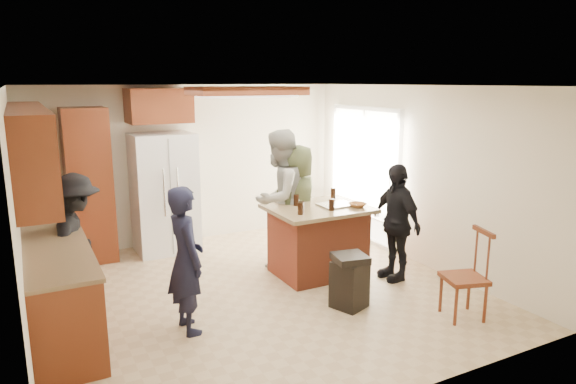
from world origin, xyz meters
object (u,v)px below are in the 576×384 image
spindle_chair (466,278)px  kitchen_island (318,240)px  person_counter (77,241)px  trash_bin (350,281)px  refrigerator (165,193)px  person_behind_left (280,199)px  person_front_left (186,260)px  person_side_right (396,222)px  person_behind_right (298,205)px

spindle_chair → kitchen_island: bearing=111.7°
person_counter → trash_bin: person_counter is taller
kitchen_island → refrigerator: bearing=128.8°
person_behind_left → spindle_chair: 2.70m
person_counter → trash_bin: bearing=-102.9°
person_behind_left → refrigerator: person_behind_left is taller
person_front_left → kitchen_island: (2.02, 0.75, -0.29)m
person_side_right → person_behind_right: bearing=-140.5°
person_counter → kitchen_island: person_counter is taller
person_side_right → person_counter: 3.88m
person_front_left → trash_bin: size_ratio=2.44×
kitchen_island → person_front_left: bearing=-159.7°
person_front_left → refrigerator: bearing=-12.9°
person_side_right → person_front_left: bearing=-85.3°
person_front_left → trash_bin: (1.80, -0.33, -0.45)m
person_front_left → person_side_right: person_front_left is taller
person_front_left → spindle_chair: (2.77, -1.13, -0.31)m
person_behind_left → person_side_right: (1.09, -1.17, -0.19)m
refrigerator → spindle_chair: (2.29, -3.80, -0.45)m
person_behind_right → trash_bin: person_behind_right is taller
person_behind_right → kitchen_island: bearing=60.9°
person_behind_right → spindle_chair: (0.79, -2.36, -0.40)m
person_behind_right → spindle_chair: 2.52m
person_counter → spindle_chair: bearing=-106.1°
trash_bin → person_behind_right: bearing=83.4°
person_behind_left → person_counter: 2.67m
person_behind_left → person_counter: bearing=-24.3°
kitchen_island → trash_bin: (-0.22, -1.08, -0.16)m
person_side_right → spindle_chair: (-0.06, -1.27, -0.31)m
person_behind_left → trash_bin: person_behind_left is taller
spindle_chair → person_side_right: bearing=87.4°
person_behind_right → person_behind_left: bearing=-50.8°
refrigerator → person_counter: bearing=-132.8°
person_behind_right → trash_bin: (-0.18, -1.56, -0.53)m
person_front_left → spindle_chair: person_front_left is taller
person_counter → kitchen_island: 2.99m
person_front_left → person_behind_left: size_ratio=0.80×
refrigerator → kitchen_island: refrigerator is taller
person_behind_right → spindle_chair: size_ratio=1.71×
kitchen_island → spindle_chair: 2.02m
person_counter → trash_bin: size_ratio=2.47×
person_counter → person_behind_left: bearing=-71.0°
person_behind_right → person_counter: 2.90m
person_side_right → refrigerator: (-2.35, 2.52, 0.13)m
person_behind_left → person_counter: person_behind_left is taller
person_behind_left → kitchen_island: person_behind_left is taller
person_behind_left → person_side_right: person_behind_left is taller
spindle_chair → person_front_left: bearing=157.9°
refrigerator → person_side_right: bearing=-47.0°
refrigerator → spindle_chair: bearing=-58.9°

